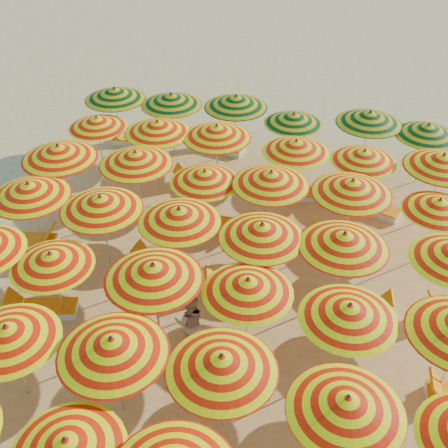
{
  "coord_description": "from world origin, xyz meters",
  "views": [
    {
      "loc": [
        2.87,
        -10.99,
        10.6
      ],
      "look_at": [
        0.0,
        0.5,
        1.6
      ],
      "focal_mm": 45.0,
      "sensor_mm": 36.0,
      "label": 1
    }
  ],
  "objects_px": {
    "umbrella_33": "(296,146)",
    "umbrella_41": "(428,130)",
    "umbrella_8": "(112,346)",
    "lounger_8": "(237,286)",
    "umbrella_27": "(271,178)",
    "umbrella_18": "(29,190)",
    "umbrella_36": "(115,94)",
    "umbrella_2": "(67,446)",
    "umbrella_39": "(294,119)",
    "umbrella_32": "(217,132)",
    "lounger_17": "(221,146)",
    "umbrella_25": "(136,158)",
    "umbrella_34": "(364,156)",
    "umbrella_22": "(344,240)",
    "beachgoer_b": "(191,322)",
    "lounger_14": "(308,194)",
    "lounger_15": "(372,207)",
    "umbrella_40": "(370,118)",
    "umbrella_20": "(179,215)",
    "umbrella_31": "(158,127)",
    "umbrella_28": "(352,187)",
    "lounger_13": "(199,182)",
    "umbrella_26": "(205,176)",
    "lounger_12": "(287,236)",
    "umbrella_10": "(347,404)",
    "lounger_9": "(357,308)",
    "lounger_6": "(29,241)",
    "umbrella_14": "(153,272)",
    "umbrella_7": "(7,333)",
    "umbrella_13": "(51,259)",
    "umbrella_24": "(59,152)",
    "umbrella_9": "(222,363)",
    "umbrella_35": "(443,161)",
    "umbrella_37": "(171,100)",
    "umbrella_21": "(262,231)",
    "umbrella_15": "(248,286)",
    "umbrella_38": "(236,102)",
    "lounger_11": "(226,225)",
    "umbrella_16": "(349,312)"
  },
  "relations": [
    {
      "from": "umbrella_8",
      "to": "umbrella_26",
      "type": "distance_m",
      "value": 6.66
    },
    {
      "from": "umbrella_27",
      "to": "lounger_12",
      "type": "distance_m",
      "value": 2.02
    },
    {
      "from": "lounger_8",
      "to": "lounger_15",
      "type": "xyz_separation_m",
      "value": [
        3.39,
        4.61,
        0.0
      ]
    },
    {
      "from": "umbrella_22",
      "to": "lounger_17",
      "type": "distance_m",
      "value": 8.81
    },
    {
      "from": "umbrella_28",
      "to": "lounger_11",
      "type": "bearing_deg",
      "value": -179.72
    },
    {
      "from": "umbrella_2",
      "to": "umbrella_37",
      "type": "height_order",
      "value": "umbrella_37"
    },
    {
      "from": "umbrella_21",
      "to": "lounger_15",
      "type": "relative_size",
      "value": 1.28
    },
    {
      "from": "umbrella_18",
      "to": "lounger_8",
      "type": "height_order",
      "value": "umbrella_18"
    },
    {
      "from": "umbrella_8",
      "to": "umbrella_16",
      "type": "bearing_deg",
      "value": 25.95
    },
    {
      "from": "umbrella_8",
      "to": "beachgoer_b",
      "type": "height_order",
      "value": "umbrella_8"
    },
    {
      "from": "umbrella_13",
      "to": "umbrella_24",
      "type": "bearing_deg",
      "value": 114.61
    },
    {
      "from": "umbrella_26",
      "to": "umbrella_41",
      "type": "xyz_separation_m",
      "value": [
        6.33,
        4.35,
        0.08
      ]
    },
    {
      "from": "umbrella_7",
      "to": "umbrella_35",
      "type": "height_order",
      "value": "umbrella_35"
    },
    {
      "from": "umbrella_10",
      "to": "lounger_9",
      "type": "distance_m",
      "value": 4.76
    },
    {
      "from": "umbrella_25",
      "to": "umbrella_2",
      "type": "bearing_deg",
      "value": -76.12
    },
    {
      "from": "umbrella_22",
      "to": "lounger_14",
      "type": "relative_size",
      "value": 1.4
    },
    {
      "from": "umbrella_27",
      "to": "umbrella_33",
      "type": "distance_m",
      "value": 2.23
    },
    {
      "from": "umbrella_8",
      "to": "umbrella_33",
      "type": "height_order",
      "value": "umbrella_8"
    },
    {
      "from": "umbrella_7",
      "to": "umbrella_41",
      "type": "xyz_separation_m",
      "value": [
        8.59,
        11.12,
        0.01
      ]
    },
    {
      "from": "umbrella_25",
      "to": "umbrella_34",
      "type": "distance_m",
      "value": 6.93
    },
    {
      "from": "lounger_14",
      "to": "lounger_15",
      "type": "height_order",
      "value": "same"
    },
    {
      "from": "umbrella_8",
      "to": "lounger_8",
      "type": "xyz_separation_m",
      "value": [
        1.54,
        4.24,
        -1.95
      ]
    },
    {
      "from": "umbrella_2",
      "to": "umbrella_39",
      "type": "height_order",
      "value": "umbrella_2"
    },
    {
      "from": "umbrella_33",
      "to": "umbrella_41",
      "type": "relative_size",
      "value": 1.05
    },
    {
      "from": "umbrella_32",
      "to": "beachgoer_b",
      "type": "height_order",
      "value": "umbrella_32"
    },
    {
      "from": "umbrella_25",
      "to": "umbrella_39",
      "type": "relative_size",
      "value": 1.13
    },
    {
      "from": "umbrella_35",
      "to": "umbrella_14",
      "type": "bearing_deg",
      "value": -134.74
    },
    {
      "from": "lounger_8",
      "to": "lounger_12",
      "type": "xyz_separation_m",
      "value": [
        0.99,
        2.45,
        0.0
      ]
    },
    {
      "from": "umbrella_20",
      "to": "lounger_6",
      "type": "height_order",
      "value": "umbrella_20"
    },
    {
      "from": "umbrella_35",
      "to": "lounger_15",
      "type": "bearing_deg",
      "value": -179.87
    },
    {
      "from": "umbrella_28",
      "to": "lounger_13",
      "type": "distance_m",
      "value": 5.78
    },
    {
      "from": "umbrella_14",
      "to": "lounger_9",
      "type": "xyz_separation_m",
      "value": [
        4.67,
        1.99,
        -1.98
      ]
    },
    {
      "from": "umbrella_20",
      "to": "umbrella_31",
      "type": "height_order",
      "value": "umbrella_31"
    },
    {
      "from": "umbrella_26",
      "to": "umbrella_28",
      "type": "height_order",
      "value": "umbrella_28"
    },
    {
      "from": "umbrella_26",
      "to": "umbrella_36",
      "type": "xyz_separation_m",
      "value": [
        -4.6,
        4.33,
        0.16
      ]
    },
    {
      "from": "umbrella_15",
      "to": "umbrella_25",
      "type": "distance_m",
      "value": 6.22
    },
    {
      "from": "umbrella_36",
      "to": "lounger_13",
      "type": "distance_m",
      "value": 4.69
    },
    {
      "from": "umbrella_35",
      "to": "lounger_13",
      "type": "bearing_deg",
      "value": 179.69
    },
    {
      "from": "umbrella_38",
      "to": "umbrella_27",
      "type": "bearing_deg",
      "value": -65.61
    },
    {
      "from": "umbrella_20",
      "to": "umbrella_36",
      "type": "xyz_separation_m",
      "value": [
        -4.52,
        6.5,
        0.02
      ]
    },
    {
      "from": "umbrella_32",
      "to": "lounger_17",
      "type": "xyz_separation_m",
      "value": [
        -0.5,
        2.44,
        -1.93
      ]
    },
    {
      "from": "umbrella_25",
      "to": "umbrella_33",
      "type": "relative_size",
      "value": 1.11
    },
    {
      "from": "umbrella_27",
      "to": "lounger_14",
      "type": "distance_m",
      "value": 3.17
    },
    {
      "from": "umbrella_7",
      "to": "umbrella_37",
      "type": "height_order",
      "value": "umbrella_37"
    },
    {
      "from": "umbrella_28",
      "to": "lounger_12",
      "type": "height_order",
      "value": "umbrella_28"
    },
    {
      "from": "umbrella_8",
      "to": "umbrella_27",
      "type": "relative_size",
      "value": 0.9
    },
    {
      "from": "umbrella_9",
      "to": "umbrella_25",
      "type": "height_order",
      "value": "umbrella_25"
    },
    {
      "from": "umbrella_10",
      "to": "lounger_8",
      "type": "height_order",
      "value": "umbrella_10"
    },
    {
      "from": "umbrella_36",
      "to": "umbrella_40",
      "type": "height_order",
      "value": "umbrella_40"
    },
    {
      "from": "umbrella_18",
      "to": "umbrella_36",
      "type": "height_order",
      "value": "umbrella_18"
    }
  ]
}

